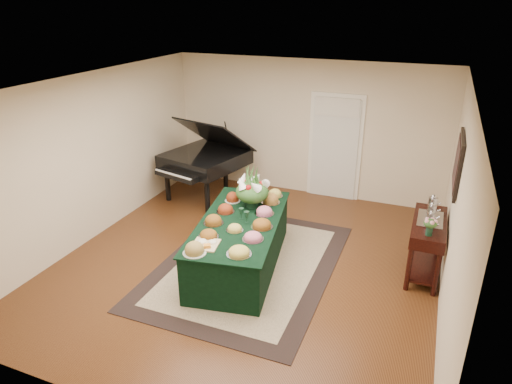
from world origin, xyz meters
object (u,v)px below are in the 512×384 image
at_px(floral_centerpiece, 252,188).
at_px(grand_piano, 205,159).
at_px(buffet_table, 240,243).
at_px(mahogany_sideboard, 428,234).

height_order(floral_centerpiece, grand_piano, grand_piano).
height_order(buffet_table, mahogany_sideboard, mahogany_sideboard).
height_order(buffet_table, grand_piano, grand_piano).
xyz_separation_m(grand_piano, mahogany_sideboard, (4.25, -1.31, -0.16)).
xyz_separation_m(buffet_table, mahogany_sideboard, (2.57, 0.79, 0.28)).
xyz_separation_m(buffet_table, grand_piano, (-1.67, 2.10, 0.44)).
bearing_deg(floral_centerpiece, mahogany_sideboard, 5.90).
bearing_deg(grand_piano, buffet_table, -51.46).
xyz_separation_m(floral_centerpiece, mahogany_sideboard, (2.59, 0.27, -0.40)).
relative_size(floral_centerpiece, mahogany_sideboard, 0.44).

